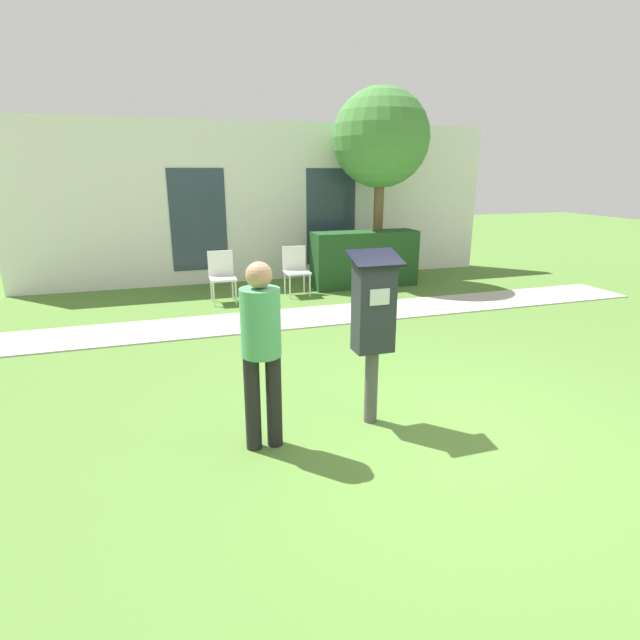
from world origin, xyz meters
TOP-DOWN VIEW (x-y plane):
  - ground_plane at (0.00, 0.00)m, footprint 40.00×40.00m
  - sidewalk at (0.00, 3.89)m, footprint 12.00×1.10m
  - building_facade at (0.00, 7.05)m, footprint 10.00×0.26m
  - parking_meter at (-0.46, 0.42)m, footprint 0.44×0.31m
  - person_standing at (-1.49, 0.28)m, footprint 0.32×0.32m
  - outdoor_chair_left at (-1.18, 5.33)m, footprint 0.44×0.44m
  - outdoor_chair_middle at (0.20, 5.46)m, footprint 0.44×0.44m
  - hedge_row at (1.71, 5.74)m, footprint 2.12×0.60m
  - tree at (2.12, 6.05)m, footprint 1.90×1.90m

SIDE VIEW (x-z plane):
  - ground_plane at x=0.00m, z-range 0.00..0.00m
  - sidewalk at x=0.00m, z-range 0.00..0.02m
  - outdoor_chair_left at x=-1.18m, z-range 0.08..0.98m
  - outdoor_chair_middle at x=0.20m, z-range 0.08..0.98m
  - hedge_row at x=1.71m, z-range 0.00..1.10m
  - person_standing at x=-1.49m, z-range 0.14..1.72m
  - parking_meter at x=-0.46m, z-range 0.22..1.81m
  - building_facade at x=0.00m, z-range 0.00..3.20m
  - tree at x=2.12m, z-range 0.94..4.75m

